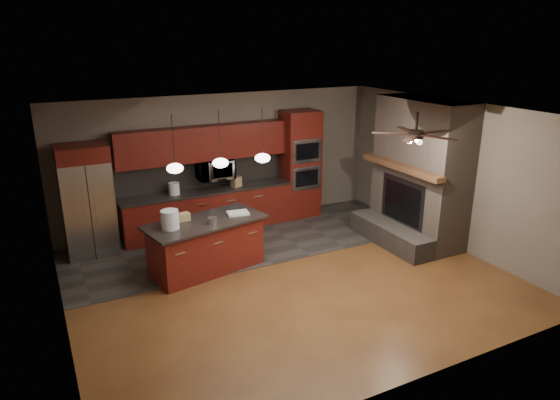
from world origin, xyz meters
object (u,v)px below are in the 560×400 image
oven_tower (300,164)px  white_bucket (170,220)px  refrigerator (87,201)px  cardboard_box (183,217)px  paint_can (212,221)px  counter_box (236,182)px  paint_tray (238,213)px  counter_bucket (174,189)px  kitchen_island (206,245)px  microwave (215,169)px

oven_tower → white_bucket: 3.91m
refrigerator → cardboard_box: bearing=-47.7°
paint_can → counter_box: bearing=57.4°
refrigerator → paint_can: refrigerator is taller
oven_tower → paint_tray: bearing=-142.5°
counter_bucket → cardboard_box: bearing=-100.1°
counter_bucket → counter_box: size_ratio=1.13×
white_bucket → kitchen_island: bearing=7.7°
paint_tray → cardboard_box: 0.96m
refrigerator → counter_box: 2.96m
paint_tray → paint_can: bearing=-148.2°
oven_tower → paint_tray: size_ratio=6.38×
cardboard_box → counter_box: counter_box is taller
refrigerator → white_bucket: (1.06, -1.76, 0.03)m
counter_box → refrigerator: bearing=160.9°
white_bucket → counter_bucket: size_ratio=1.30×
white_bucket → cardboard_box: size_ratio=1.51×
kitchen_island → counter_bucket: 1.84m
paint_tray → counter_box: counter_box is taller
refrigerator → paint_tray: refrigerator is taller
kitchen_island → paint_can: paint_can is taller
white_bucket → paint_can: bearing=-8.0°
kitchen_island → counter_box: size_ratio=10.26×
paint_can → counter_box: (1.21, 1.89, 0.03)m
refrigerator → counter_box: size_ratio=9.80×
refrigerator → counter_box: (2.96, 0.03, -0.03)m
white_bucket → cardboard_box: white_bucket is taller
kitchen_island → counter_bucket: size_ratio=9.05×
white_bucket → cardboard_box: 0.41m
microwave → counter_bucket: microwave is taller
kitchen_island → white_bucket: bearing=176.1°
oven_tower → paint_tray: 2.79m
refrigerator → white_bucket: refrigerator is taller
counter_bucket → counter_box: (1.31, -0.05, -0.01)m
cardboard_box → microwave: bearing=51.2°
microwave → paint_tray: (-0.23, -1.74, -0.36)m
counter_bucket → oven_tower: bearing=-0.1°
white_bucket → counter_box: bearing=43.4°
oven_tower → refrigerator: size_ratio=1.14×
refrigerator → white_bucket: 2.06m
refrigerator → paint_tray: size_ratio=5.58×
refrigerator → counter_bucket: bearing=2.8°
microwave → refrigerator: refrigerator is taller
cardboard_box → white_bucket: bearing=-141.3°
paint_tray → counter_bucket: (-0.67, 1.69, 0.08)m
oven_tower → cardboard_box: oven_tower is taller
counter_box → microwave: bearing=146.9°
white_bucket → counter_bucket: (0.58, 1.84, -0.06)m
paint_tray → refrigerator: bearing=153.3°
paint_can → counter_bucket: counter_bucket is taller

